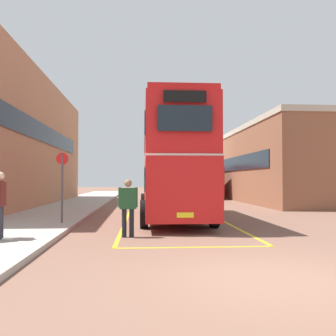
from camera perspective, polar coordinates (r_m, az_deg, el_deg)
name	(u,v)px	position (r m, az deg, el deg)	size (l,w,h in m)	color
ground_plane	(179,210)	(20.95, 1.73, -6.48)	(135.60, 135.60, 0.00)	brown
sidewalk_left	(69,207)	(23.62, -14.88, -5.73)	(4.00, 57.60, 0.14)	#A39E93
brick_building_left	(1,142)	(26.36, -24.19, 3.63)	(6.16, 23.00, 8.27)	#AD7A56
depot_building_right	(293,164)	(30.10, 18.50, 0.57)	(8.08, 16.27, 5.82)	brown
double_decker_bus	(172,161)	(16.33, 0.69, 1.01)	(2.84, 9.89, 4.75)	black
single_deck_bus	(195,180)	(35.96, 4.17, -1.92)	(3.63, 9.77, 3.02)	black
pedestrian_boarding	(128,203)	(11.20, -6.14, -5.41)	(0.58, 0.26, 1.72)	black
pedestrian_waiting_far	(0,199)	(10.93, -24.25, -4.40)	(0.30, 0.59, 1.78)	#2D2D38
bus_stop_sign	(62,180)	(14.14, -15.87, -1.82)	(0.44, 0.08, 2.56)	#4C4C51
bay_marking_yellow	(177,224)	(14.56, 1.31, -8.53)	(4.24, 11.89, 0.01)	gold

